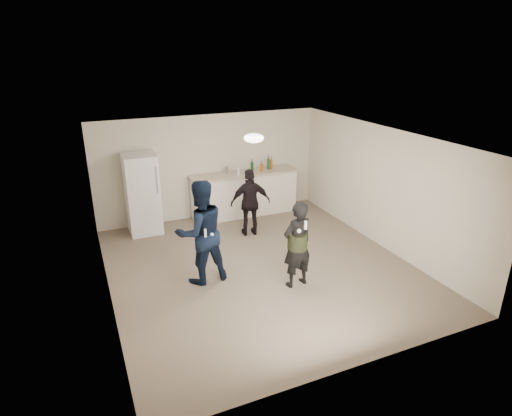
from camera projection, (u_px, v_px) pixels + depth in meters
name	position (u px, v px, depth m)	size (l,w,h in m)	color
floor	(260.00, 267.00, 8.23)	(6.00, 6.00, 0.00)	#6B5B4C
ceiling	(261.00, 139.00, 7.34)	(6.00, 6.00, 0.00)	silver
wall_back	(210.00, 166.00, 10.36)	(6.00, 6.00, 0.00)	beige
wall_front	(360.00, 286.00, 5.22)	(6.00, 6.00, 0.00)	beige
wall_left	(102.00, 231.00, 6.76)	(6.00, 6.00, 0.00)	beige
wall_right	(382.00, 188.00, 8.81)	(6.00, 6.00, 0.00)	beige
counter	(245.00, 195.00, 10.62)	(2.60, 0.56, 1.05)	white
counter_top	(244.00, 174.00, 10.42)	(2.68, 0.64, 0.04)	#C2AC96
fridge	(142.00, 194.00, 9.50)	(0.70, 0.70, 1.80)	white
fridge_handle	(157.00, 180.00, 9.14)	(0.02, 0.02, 0.60)	#B9B9BD
ceiling_dome	(254.00, 138.00, 7.62)	(0.36, 0.36, 0.16)	white
shaker	(227.00, 170.00, 10.33)	(0.08, 0.08, 0.17)	#B6B7BB
man	(201.00, 232.00, 7.46)	(0.92, 0.72, 1.89)	#0E1F3D
woman	(297.00, 245.00, 7.36)	(0.57, 0.38, 1.57)	black
camo_shorts	(297.00, 241.00, 7.34)	(0.34, 0.34, 0.28)	#263217
spectator	(250.00, 203.00, 9.41)	(0.89, 0.37, 1.52)	black
remote_man	(205.00, 233.00, 7.18)	(0.04, 0.04, 0.15)	silver
nunchuk_man	(212.00, 235.00, 7.28)	(0.07, 0.07, 0.07)	white
remote_woman	(306.00, 225.00, 6.98)	(0.04, 0.04, 0.15)	white
nunchuk_woman	(299.00, 231.00, 7.01)	(0.07, 0.07, 0.07)	white
bottle_cluster	(260.00, 166.00, 10.56)	(1.05, 0.37, 0.26)	#954F15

